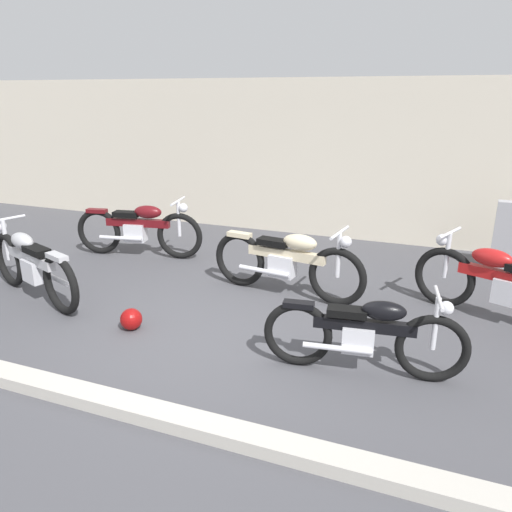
{
  "coord_description": "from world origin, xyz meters",
  "views": [
    {
      "loc": [
        2.23,
        -4.49,
        2.64
      ],
      "look_at": [
        -0.01,
        1.31,
        0.55
      ],
      "focal_mm": 34.19,
      "sensor_mm": 36.0,
      "label": 1
    }
  ],
  "objects_px": {
    "motorcycle_silver": "(32,264)",
    "motorcycle_cream": "(287,262)",
    "helmet": "(131,319)",
    "motorcycle_maroon": "(139,229)",
    "motorcycle_black": "(365,334)",
    "motorcycle_red": "(504,285)"
  },
  "relations": [
    {
      "from": "motorcycle_cream",
      "to": "motorcycle_red",
      "type": "bearing_deg",
      "value": 10.33
    },
    {
      "from": "motorcycle_red",
      "to": "motorcycle_cream",
      "type": "distance_m",
      "value": 2.64
    },
    {
      "from": "helmet",
      "to": "motorcycle_cream",
      "type": "bearing_deg",
      "value": 49.67
    },
    {
      "from": "helmet",
      "to": "motorcycle_red",
      "type": "xyz_separation_m",
      "value": [
        4.02,
        1.76,
        0.35
      ]
    },
    {
      "from": "motorcycle_red",
      "to": "motorcycle_black",
      "type": "bearing_deg",
      "value": 74.11
    },
    {
      "from": "motorcycle_silver",
      "to": "motorcycle_cream",
      "type": "bearing_deg",
      "value": -137.42
    },
    {
      "from": "helmet",
      "to": "motorcycle_silver",
      "type": "bearing_deg",
      "value": 169.74
    },
    {
      "from": "motorcycle_silver",
      "to": "motorcycle_cream",
      "type": "distance_m",
      "value": 3.39
    },
    {
      "from": "motorcycle_maroon",
      "to": "motorcycle_black",
      "type": "height_order",
      "value": "motorcycle_maroon"
    },
    {
      "from": "motorcycle_black",
      "to": "motorcycle_maroon",
      "type": "bearing_deg",
      "value": 142.99
    },
    {
      "from": "motorcycle_cream",
      "to": "motorcycle_black",
      "type": "height_order",
      "value": "motorcycle_cream"
    },
    {
      "from": "motorcycle_red",
      "to": "motorcycle_silver",
      "type": "relative_size",
      "value": 1.0
    },
    {
      "from": "motorcycle_red",
      "to": "motorcycle_maroon",
      "type": "distance_m",
      "value": 5.49
    },
    {
      "from": "motorcycle_black",
      "to": "motorcycle_red",
      "type": "bearing_deg",
      "value": 44.49
    },
    {
      "from": "motorcycle_silver",
      "to": "motorcycle_maroon",
      "type": "bearing_deg",
      "value": -78.92
    },
    {
      "from": "helmet",
      "to": "motorcycle_maroon",
      "type": "height_order",
      "value": "motorcycle_maroon"
    },
    {
      "from": "motorcycle_red",
      "to": "motorcycle_maroon",
      "type": "relative_size",
      "value": 0.96
    },
    {
      "from": "motorcycle_cream",
      "to": "helmet",
      "type": "bearing_deg",
      "value": -122.8
    },
    {
      "from": "motorcycle_cream",
      "to": "motorcycle_maroon",
      "type": "height_order",
      "value": "motorcycle_cream"
    },
    {
      "from": "helmet",
      "to": "motorcycle_cream",
      "type": "distance_m",
      "value": 2.17
    },
    {
      "from": "helmet",
      "to": "motorcycle_maroon",
      "type": "xyz_separation_m",
      "value": [
        -1.43,
        2.35,
        0.35
      ]
    },
    {
      "from": "motorcycle_black",
      "to": "motorcycle_silver",
      "type": "bearing_deg",
      "value": 168.67
    }
  ]
}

